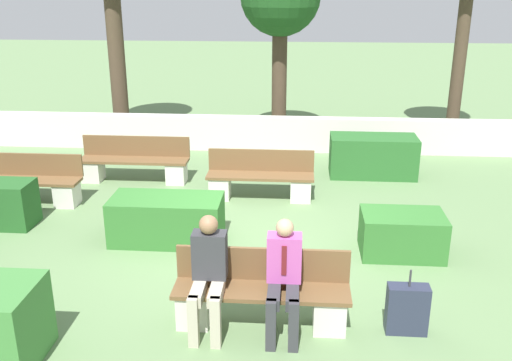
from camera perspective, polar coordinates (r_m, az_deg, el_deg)
name	(u,v)px	position (r m, az deg, el deg)	size (l,w,h in m)	color
ground_plane	(246,249)	(8.46, -0.97, -6.87)	(60.00, 60.00, 0.00)	#607F51
perimeter_wall	(267,134)	(13.20, 1.09, 4.71)	(14.55, 0.30, 0.79)	beige
bench_front	(261,297)	(6.61, 0.55, -11.59)	(2.00, 0.49, 0.86)	brown
bench_left_side	(135,164)	(11.40, -12.04, 1.61)	(2.13, 0.49, 0.86)	brown
bench_right_side	(260,181)	(10.25, 0.44, -0.01)	(1.92, 0.49, 0.86)	brown
bench_back	(28,185)	(10.80, -21.87, -0.44)	(1.89, 0.48, 0.86)	brown
person_seated_man	(284,274)	(6.29, 2.80, -9.30)	(0.38, 0.64, 1.32)	#333338
person_seated_woman	(208,270)	(6.35, -4.80, -8.89)	(0.38, 0.64, 1.34)	#B2A893
hedge_block_near_left	(167,219)	(8.69, -8.89, -3.86)	(1.66, 0.78, 0.69)	#33702D
hedge_block_near_right	(373,156)	(11.69, 11.60, 2.41)	(1.71, 0.78, 0.81)	#286028
hedge_block_far_left	(402,234)	(8.46, 14.39, -5.21)	(1.17, 0.75, 0.61)	#33702D
suitcase	(407,309)	(6.70, 14.87, -12.33)	(0.46, 0.20, 0.78)	#282D42
tree_center_left	(280,0)	(13.94, 2.45, 17.61)	(1.89, 1.89, 4.36)	#473828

